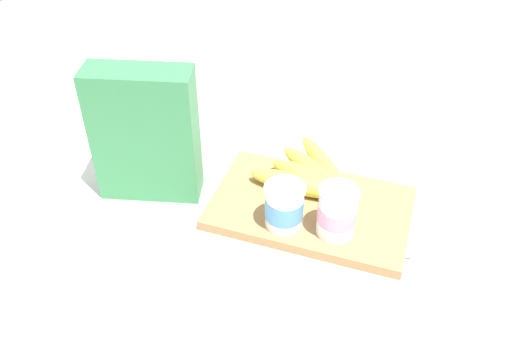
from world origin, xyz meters
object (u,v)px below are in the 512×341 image
object	(u,v)px
cutting_board	(311,208)
cereal_box	(145,135)
banana_bunch	(311,175)
spoon	(422,248)
yogurt_cup_front	(337,212)
yogurt_cup_back	(284,206)

from	to	relation	value
cutting_board	cereal_box	bearing A→B (deg)	7.02
cereal_box	banana_bunch	distance (m)	0.31
spoon	cereal_box	bearing A→B (deg)	0.66
cutting_board	spoon	bearing A→B (deg)	171.28
cereal_box	banana_bunch	size ratio (longest dim) A/B	1.31
yogurt_cup_front	yogurt_cup_back	distance (m)	0.09
cereal_box	yogurt_cup_back	distance (m)	0.28
banana_bunch	spoon	bearing A→B (deg)	157.91
cereal_box	yogurt_cup_front	distance (m)	0.36
cutting_board	cereal_box	size ratio (longest dim) A/B	1.38
yogurt_cup_back	spoon	distance (m)	0.24
cereal_box	yogurt_cup_front	size ratio (longest dim) A/B	2.80
yogurt_cup_front	yogurt_cup_back	size ratio (longest dim) A/B	1.12
yogurt_cup_front	spoon	world-z (taller)	yogurt_cup_front
cutting_board	yogurt_cup_front	bearing A→B (deg)	135.62
banana_bunch	spoon	distance (m)	0.24
cutting_board	banana_bunch	distance (m)	0.07
banana_bunch	spoon	size ratio (longest dim) A/B	1.69
yogurt_cup_back	cereal_box	bearing A→B (deg)	-5.80
cutting_board	yogurt_cup_back	size ratio (longest dim) A/B	4.33
cutting_board	yogurt_cup_front	size ratio (longest dim) A/B	3.86
yogurt_cup_front	spoon	xyz separation A→B (m)	(-0.15, -0.02, -0.06)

